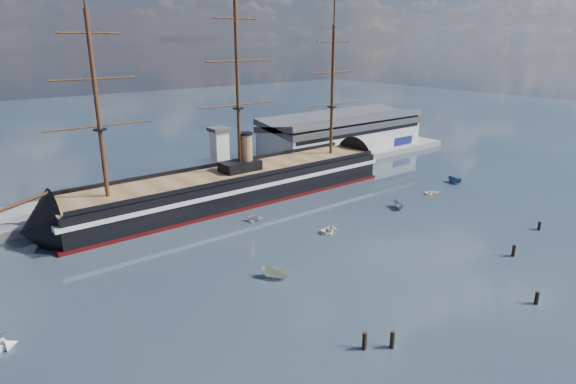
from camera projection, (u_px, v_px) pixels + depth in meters
ground at (284, 222)px, 110.64m from camera, size 600.00×600.00×0.00m
quay at (236, 180)px, 143.41m from camera, size 180.00×18.00×2.00m
warehouse at (342, 133)px, 172.50m from camera, size 63.00×21.00×11.60m
quay_tower at (220, 153)px, 134.07m from camera, size 5.00×5.00×15.00m
warship at (228, 187)px, 122.84m from camera, size 112.89×16.38×53.94m
motorboat_a at (275, 278)px, 84.41m from camera, size 6.49×5.04×2.47m
motorboat_b at (331, 231)px, 105.00m from camera, size 1.37×3.33×1.54m
motorboat_c at (398, 208)px, 119.36m from camera, size 5.97×4.49×2.26m
motorboat_d at (254, 221)px, 110.81m from camera, size 6.61×5.93×2.29m
motorboat_e at (432, 194)px, 130.47m from camera, size 2.24×2.84×1.24m
motorboat_f at (454, 183)px, 140.49m from camera, size 5.70×2.72×2.19m
piling_near_left at (364, 349)px, 65.07m from camera, size 0.64×0.64×3.27m
piling_near_mid at (536, 304)px, 76.19m from camera, size 0.64×0.64×2.83m
piling_near_right at (513, 256)px, 92.95m from camera, size 0.64×0.64×3.11m
piling_far_right at (539, 230)px, 105.91m from camera, size 0.64×0.64×2.66m
piling_extra at (392, 348)px, 65.33m from camera, size 0.64×0.64×3.23m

